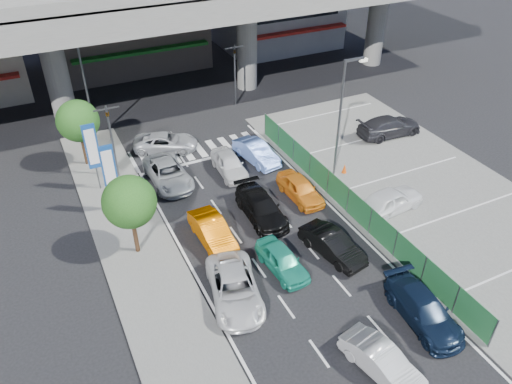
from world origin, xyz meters
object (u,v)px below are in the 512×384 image
minivan_navy_back (424,310)px  traffic_cone (344,168)px  parked_sedan_dgrey (389,126)px  traffic_light_right (235,60)px  taxi_orange_left (213,232)px  street_lamp_left (87,79)px  tree_near (129,202)px  tree_far (78,121)px  crossing_wagon_silver (166,142)px  traffic_light_left (109,124)px  signboard_far (92,149)px  sedan_white_front_mid (229,164)px  hatch_white_back_mid (382,362)px  hatch_black_mid_right (332,245)px  wagon_silver_front_left (168,173)px  taxi_teal_mid (282,260)px  kei_truck_front_right (256,152)px  street_lamp_right (343,109)px  sedan_white_mid_left (235,288)px  signboard_near (109,171)px  parked_sedan_white (391,200)px  sedan_black_mid (261,207)px

minivan_navy_back → traffic_cone: bearing=77.5°
minivan_navy_back → parked_sedan_dgrey: 18.27m
traffic_light_right → taxi_orange_left: traffic_light_right is taller
street_lamp_left → tree_near: street_lamp_left is taller
tree_far → crossing_wagon_silver: tree_far is taller
parked_sedan_dgrey → traffic_light_left: bearing=83.5°
signboard_far → sedan_white_front_mid: signboard_far is taller
hatch_white_back_mid → street_lamp_left: bearing=91.5°
signboard_far → hatch_white_back_mid: 20.59m
hatch_black_mid_right → wagon_silver_front_left: (-5.79, 10.67, 0.02)m
taxi_orange_left → parked_sedan_dgrey: size_ratio=0.82×
hatch_black_mid_right → crossing_wagon_silver: 15.57m
hatch_black_mid_right → tree_near: bearing=141.2°
hatch_white_back_mid → taxi_teal_mid: (-0.81, 7.26, -0.00)m
hatch_white_back_mid → kei_truck_front_right: size_ratio=0.93×
wagon_silver_front_left → traffic_cone: (11.03, -4.13, -0.30)m
traffic_light_left → hatch_black_mid_right: bearing=-55.9°
street_lamp_right → hatch_white_back_mid: (-6.92, -13.88, -4.13)m
street_lamp_left → sedan_white_mid_left: street_lamp_left is taller
street_lamp_left → signboard_near: bearing=-95.0°
signboard_far → wagon_silver_front_left: (4.25, -1.08, -2.37)m
signboard_near → minivan_navy_back: signboard_near is taller
taxi_teal_mid → crossing_wagon_silver: (-1.66, 14.72, 0.00)m
tree_far → traffic_light_right: bearing=18.7°
signboard_near → sedan_white_mid_left: size_ratio=0.95×
tree_near → kei_truck_front_right: bearing=30.3°
sedan_white_mid_left → taxi_teal_mid: bearing=27.6°
crossing_wagon_silver → traffic_light_right: bearing=-34.7°
kei_truck_front_right → parked_sedan_white: bearing=-71.5°
tree_near → taxi_teal_mid: (6.45, -4.62, -2.75)m
minivan_navy_back → sedan_black_mid: (-3.26, 10.38, 0.02)m
taxi_teal_mid → taxi_orange_left: size_ratio=0.89×
parked_sedan_white → hatch_white_back_mid: bearing=133.0°
sedan_white_mid_left → taxi_teal_mid: (3.05, 0.80, -0.06)m
street_lamp_right → street_lamp_left: bearing=138.4°
traffic_light_left → tree_near: 8.06m
tree_near → traffic_cone: tree_near is taller
taxi_teal_mid → parked_sedan_white: (8.27, 1.65, 0.18)m
signboard_far → minivan_navy_back: size_ratio=1.01×
tree_far → sedan_black_mid: size_ratio=1.01×
traffic_light_right → signboard_near: size_ratio=1.11×
traffic_light_right → hatch_white_back_mid: (-5.24, -26.88, -3.30)m
sedan_white_mid_left → crossing_wagon_silver: bearing=97.8°
signboard_near → kei_truck_front_right: size_ratio=1.14×
minivan_navy_back → sedan_white_front_mid: (-3.00, 15.69, 0.02)m
minivan_navy_back → taxi_orange_left: taxi_orange_left is taller
hatch_white_back_mid → minivan_navy_back: bearing=9.5°
traffic_light_left → traffic_cone: bearing=-24.1°
hatch_black_mid_right → sedan_black_mid: 5.08m
signboard_near → minivan_navy_back: (10.92, -14.45, -2.39)m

